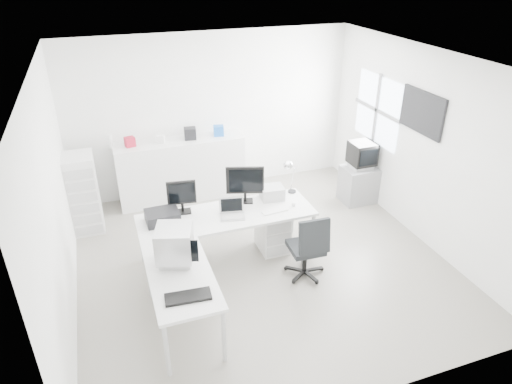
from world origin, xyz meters
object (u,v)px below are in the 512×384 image
object	(u,v)px
laser_printer	(272,193)
crt_tv	(362,156)
main_desk	(227,237)
side_desk	(183,301)
laptop	(232,210)
tv_cabinet	(359,184)
filing_cabinet	(84,193)
lcd_monitor_small	(182,197)
inkjet_printer	(162,216)
lcd_monitor_large	(245,184)
drawer_pedestal	(273,231)
office_chair	(306,244)
crt_monitor	(175,245)
sideboard	(181,169)

from	to	relation	value
laser_printer	crt_tv	world-z (taller)	crt_tv
main_desk	side_desk	world-z (taller)	same
laptop	tv_cabinet	world-z (taller)	laptop
laptop	filing_cabinet	bearing A→B (deg)	151.12
lcd_monitor_small	inkjet_printer	bearing A→B (deg)	-145.48
lcd_monitor_large	tv_cabinet	bearing A→B (deg)	33.67
side_desk	drawer_pedestal	xyz separation A→B (m)	(1.55, 1.15, -0.08)
main_desk	office_chair	size ratio (longest dim) A/B	2.47
drawer_pedestal	crt_monitor	world-z (taller)	crt_monitor
lcd_monitor_small	laser_printer	xyz separation A→B (m)	(1.30, -0.03, -0.15)
laser_printer	filing_cabinet	xyz separation A→B (m)	(-2.59, 1.31, -0.21)
office_chair	laser_printer	bearing A→B (deg)	101.65
drawer_pedestal	laser_printer	xyz separation A→B (m)	(0.05, 0.17, 0.54)
laptop	laser_printer	xyz separation A→B (m)	(0.70, 0.32, -0.03)
laptop	sideboard	size ratio (longest dim) A/B	0.17
tv_cabinet	crt_tv	world-z (taller)	crt_tv
main_desk	filing_cabinet	distance (m)	2.41
filing_cabinet	crt_tv	bearing A→B (deg)	-7.71
crt_monitor	crt_tv	distance (m)	3.93
crt_tv	sideboard	xyz separation A→B (m)	(-2.89, 1.15, -0.32)
lcd_monitor_large	office_chair	size ratio (longest dim) A/B	0.57
main_desk	tv_cabinet	size ratio (longest dim) A/B	3.77
inkjet_printer	laptop	size ratio (longest dim) A/B	1.19
crt_monitor	tv_cabinet	world-z (taller)	crt_monitor
lcd_monitor_large	office_chair	world-z (taller)	lcd_monitor_large
tv_cabinet	filing_cabinet	xyz separation A→B (m)	(-4.50, 0.61, 0.31)
lcd_monitor_small	crt_tv	world-z (taller)	lcd_monitor_small
lcd_monitor_large	sideboard	size ratio (longest dim) A/B	0.25
crt_monitor	office_chair	xyz separation A→B (m)	(1.74, 0.17, -0.50)
lcd_monitor_small	lcd_monitor_large	world-z (taller)	lcd_monitor_large
lcd_monitor_large	laptop	size ratio (longest dim) A/B	1.52
drawer_pedestal	crt_monitor	size ratio (longest dim) A/B	1.26
filing_cabinet	side_desk	bearing A→B (deg)	-69.33
drawer_pedestal	main_desk	bearing A→B (deg)	-175.91
sideboard	laser_printer	bearing A→B (deg)	-62.13
drawer_pedestal	office_chair	size ratio (longest dim) A/B	0.62
lcd_monitor_large	crt_monitor	bearing A→B (deg)	-120.09
crt_monitor	sideboard	size ratio (longest dim) A/B	0.22
laptop	crt_monitor	bearing A→B (deg)	-128.30
inkjet_printer	filing_cabinet	xyz separation A→B (m)	(-0.99, 1.43, -0.20)
inkjet_printer	crt_monitor	distance (m)	0.96
office_chair	lcd_monitor_large	bearing A→B (deg)	123.04
laptop	crt_tv	size ratio (longest dim) A/B	0.73
laser_printer	office_chair	bearing A→B (deg)	-75.30
side_desk	crt_tv	distance (m)	4.08
drawer_pedestal	office_chair	world-z (taller)	office_chair
side_desk	lcd_monitor_small	world-z (taller)	lcd_monitor_small
lcd_monitor_large	sideboard	distance (m)	1.97
lcd_monitor_small	tv_cabinet	xyz separation A→B (m)	(3.21, 0.67, -0.68)
crt_tv	crt_monitor	bearing A→B (deg)	-153.18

